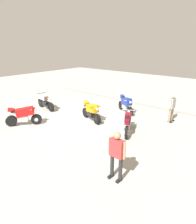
# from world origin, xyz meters

# --- Properties ---
(ground_plane) EXTENTS (40.00, 40.00, 0.00)m
(ground_plane) POSITION_xyz_m (0.00, 0.00, 0.00)
(ground_plane) COLOR #ADAAA3
(curb_edge) EXTENTS (14.00, 0.30, 0.15)m
(curb_edge) POSITION_xyz_m (0.00, 4.60, 0.07)
(curb_edge) COLOR gray
(curb_edge) RESTS_ON ground
(motorcycle_blue_sportbike) EXTENTS (1.73, 1.25, 1.14)m
(motorcycle_blue_sportbike) POSITION_xyz_m (1.58, 2.62, 0.59)
(motorcycle_blue_sportbike) COLOR black
(motorcycle_blue_sportbike) RESTS_ON ground
(motorcycle_orange_sportbike) EXTENTS (1.90, 0.92, 1.14)m
(motorcycle_orange_sportbike) POSITION_xyz_m (0.76, 0.07, 0.59)
(motorcycle_orange_sportbike) COLOR black
(motorcycle_orange_sportbike) RESTS_ON ground
(motorcycle_maroon_cruiser) EXTENTS (1.08, 1.91, 1.09)m
(motorcycle_maroon_cruiser) POSITION_xyz_m (3.32, -0.02, 0.52)
(motorcycle_maroon_cruiser) COLOR black
(motorcycle_maroon_cruiser) RESTS_ON ground
(motorcycle_silver_cruiser) EXTENTS (2.09, 0.73, 1.09)m
(motorcycle_silver_cruiser) POSITION_xyz_m (-3.16, -0.39, 0.52)
(motorcycle_silver_cruiser) COLOR black
(motorcycle_silver_cruiser) RESTS_ON ground
(motorcycle_red_sportbike) EXTENTS (1.38, 1.63, 1.14)m
(motorcycle_red_sportbike) POSITION_xyz_m (-1.70, -2.91, 0.59)
(motorcycle_red_sportbike) COLOR black
(motorcycle_red_sportbike) RESTS_ON ground
(person_in_red_shirt) EXTENTS (0.67, 0.31, 1.75)m
(person_in_red_shirt) POSITION_xyz_m (4.96, -3.43, 1.01)
(person_in_red_shirt) COLOR #262628
(person_in_red_shirt) RESTS_ON ground
(person_in_gray_shirt) EXTENTS (0.32, 0.65, 1.67)m
(person_in_gray_shirt) POSITION_xyz_m (4.51, 2.91, 0.95)
(person_in_gray_shirt) COLOR gray
(person_in_gray_shirt) RESTS_ON ground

